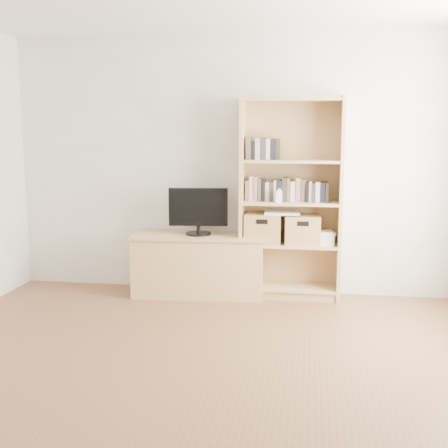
% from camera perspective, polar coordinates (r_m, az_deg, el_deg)
% --- Properties ---
extents(floor, '(4.50, 5.00, 0.01)m').
position_cam_1_polar(floor, '(3.64, -5.14, -17.33)').
color(floor, brown).
rests_on(floor, ground).
extents(back_wall, '(4.50, 0.02, 2.60)m').
position_cam_1_polar(back_wall, '(5.72, 0.73, 6.00)').
color(back_wall, beige).
rests_on(back_wall, floor).
extents(tv_stand, '(1.33, 0.58, 0.59)m').
position_cam_1_polar(tv_stand, '(5.68, -2.58, -4.28)').
color(tv_stand, tan).
rests_on(tv_stand, floor).
extents(bookshelf, '(0.99, 0.36, 1.97)m').
position_cam_1_polar(bookshelf, '(5.52, 6.78, 2.52)').
color(bookshelf, tan).
rests_on(bookshelf, floor).
extents(television, '(0.59, 0.12, 0.46)m').
position_cam_1_polar(television, '(5.58, -2.63, 1.26)').
color(television, black).
rests_on(television, tv_stand).
extents(books_row_mid, '(0.74, 0.15, 0.20)m').
position_cam_1_polar(books_row_mid, '(5.53, 6.80, 3.34)').
color(books_row_mid, brown).
rests_on(books_row_mid, bookshelf).
extents(books_row_upper, '(0.35, 0.14, 0.18)m').
position_cam_1_polar(books_row_upper, '(5.52, 4.59, 7.48)').
color(books_row_upper, brown).
rests_on(books_row_upper, bookshelf).
extents(baby_monitor, '(0.06, 0.05, 0.11)m').
position_cam_1_polar(baby_monitor, '(5.41, 5.60, 2.77)').
color(baby_monitor, white).
rests_on(baby_monitor, bookshelf).
extents(basket_left, '(0.36, 0.30, 0.29)m').
position_cam_1_polar(basket_left, '(5.57, 4.02, -0.41)').
color(basket_left, tan).
rests_on(basket_left, bookshelf).
extents(basket_right, '(0.35, 0.30, 0.28)m').
position_cam_1_polar(basket_right, '(5.56, 7.96, -0.56)').
color(basket_right, tan).
rests_on(basket_right, bookshelf).
extents(laptop, '(0.35, 0.25, 0.03)m').
position_cam_1_polar(laptop, '(5.52, 5.92, 1.15)').
color(laptop, white).
rests_on(laptop, basket_left).
extents(magazine_stack, '(0.18, 0.25, 0.11)m').
position_cam_1_polar(magazine_stack, '(5.57, 10.19, -1.47)').
color(magazine_stack, beige).
rests_on(magazine_stack, bookshelf).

